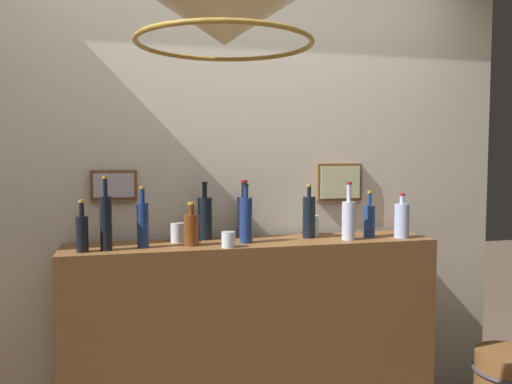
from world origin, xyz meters
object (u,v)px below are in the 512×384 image
(liquor_bottle_gin, at_px, (246,219))
(glass_tumbler_rocks, at_px, (228,240))
(liquor_bottle_mezcal, at_px, (82,232))
(liquor_bottle_bourbon, at_px, (205,217))
(liquor_bottle_tequila, at_px, (349,219))
(pendant_lamp, at_px, (224,17))
(liquor_bottle_amaro, at_px, (402,220))
(liquor_bottle_rum, at_px, (309,216))
(liquor_bottle_vodka, at_px, (106,222))
(liquor_bottle_scotch, at_px, (244,216))
(glass_tumbler_shot, at_px, (178,233))
(liquor_bottle_vermouth, at_px, (369,220))
(liquor_bottle_rye, at_px, (192,229))
(glass_tumbler_highball, at_px, (311,225))
(liquor_bottle_brandy, at_px, (143,223))

(liquor_bottle_gin, bearing_deg, glass_tumbler_rocks, -136.07)
(liquor_bottle_mezcal, distance_m, liquor_bottle_bourbon, 0.62)
(liquor_bottle_gin, bearing_deg, liquor_bottle_tequila, -4.42)
(pendant_lamp, bearing_deg, liquor_bottle_amaro, 36.53)
(liquor_bottle_rum, bearing_deg, liquor_bottle_vodka, -173.47)
(liquor_bottle_scotch, xyz_separation_m, liquor_bottle_rum, (0.32, -0.09, -0.00))
(liquor_bottle_tequila, height_order, liquor_bottle_gin, liquor_bottle_tequila)
(liquor_bottle_gin, distance_m, glass_tumbler_shot, 0.34)
(liquor_bottle_amaro, bearing_deg, liquor_bottle_rum, 165.47)
(liquor_bottle_vermouth, xyz_separation_m, glass_tumbler_shot, (-0.99, 0.08, -0.04))
(liquor_bottle_tequila, height_order, liquor_bottle_rye, liquor_bottle_tequila)
(liquor_bottle_gin, distance_m, liquor_bottle_rye, 0.27)
(glass_tumbler_highball, bearing_deg, liquor_bottle_gin, -158.39)
(glass_tumbler_rocks, bearing_deg, liquor_bottle_mezcal, 175.84)
(liquor_bottle_vermouth, distance_m, glass_tumbler_shot, 1.00)
(liquor_bottle_vodka, distance_m, glass_tumbler_highball, 1.08)
(liquor_bottle_tequila, bearing_deg, liquor_bottle_amaro, -1.98)
(pendant_lamp, bearing_deg, liquor_bottle_brandy, 104.91)
(liquor_bottle_gin, distance_m, liquor_bottle_vermouth, 0.67)
(liquor_bottle_amaro, distance_m, glass_tumbler_rocks, 0.93)
(liquor_bottle_brandy, bearing_deg, pendant_lamp, -75.09)
(liquor_bottle_rye, bearing_deg, liquor_bottle_bourbon, 61.45)
(liquor_bottle_bourbon, distance_m, liquor_bottle_rum, 0.54)
(liquor_bottle_tequila, xyz_separation_m, liquor_bottle_rye, (-0.79, 0.03, -0.02))
(liquor_bottle_amaro, bearing_deg, liquor_bottle_gin, 176.45)
(liquor_bottle_bourbon, xyz_separation_m, liquor_bottle_scotch, (0.21, 0.01, 0.00))
(liquor_bottle_vermouth, bearing_deg, liquor_bottle_amaro, -23.87)
(liquor_bottle_tequila, bearing_deg, liquor_bottle_scotch, 158.19)
(liquor_bottle_rum, relative_size, liquor_bottle_vodka, 0.83)
(liquor_bottle_scotch, bearing_deg, liquor_bottle_brandy, -161.69)
(liquor_bottle_bourbon, distance_m, liquor_bottle_vodka, 0.52)
(glass_tumbler_highball, bearing_deg, liquor_bottle_scotch, 179.89)
(liquor_bottle_amaro, bearing_deg, glass_tumbler_shot, 172.58)
(liquor_bottle_vodka, bearing_deg, liquor_bottle_amaro, -0.21)
(liquor_bottle_mezcal, bearing_deg, glass_tumbler_highball, 10.54)
(liquor_bottle_vermouth, bearing_deg, liquor_bottle_gin, -178.63)
(liquor_bottle_vodka, height_order, liquor_bottle_vermouth, liquor_bottle_vodka)
(liquor_bottle_brandy, height_order, liquor_bottle_rye, liquor_bottle_brandy)
(liquor_bottle_scotch, height_order, liquor_bottle_rye, liquor_bottle_scotch)
(liquor_bottle_vodka, distance_m, glass_tumbler_shot, 0.37)
(liquor_bottle_scotch, relative_size, glass_tumbler_rocks, 4.10)
(liquor_bottle_rum, distance_m, glass_tumbler_highball, 0.11)
(liquor_bottle_tequila, xyz_separation_m, liquor_bottle_bourbon, (-0.70, 0.19, 0.01))
(liquor_bottle_scotch, relative_size, liquor_bottle_rye, 1.46)
(liquor_bottle_brandy, relative_size, liquor_bottle_rye, 1.39)
(liquor_bottle_scotch, bearing_deg, pendant_lamp, -106.38)
(liquor_bottle_vermouth, height_order, pendant_lamp, pendant_lamp)
(liquor_bottle_rum, distance_m, liquor_bottle_rye, 0.63)
(liquor_bottle_rum, relative_size, pendant_lamp, 0.50)
(liquor_bottle_bourbon, bearing_deg, liquor_bottle_vermouth, -9.08)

